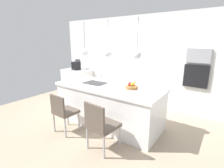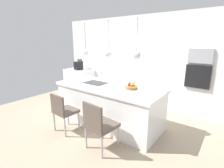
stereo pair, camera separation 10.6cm
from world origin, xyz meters
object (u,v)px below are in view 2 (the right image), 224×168
object	(u,v)px
chair_near	(63,110)
chair_middle	(99,124)
coffee_machine	(78,65)
oven	(198,77)
microwave	(201,56)
fruit_bowl	(131,86)

from	to	relation	value
chair_near	chair_middle	distance (m)	1.00
coffee_machine	oven	size ratio (longest dim) A/B	0.68
oven	chair_near	world-z (taller)	oven
coffee_machine	microwave	xyz separation A→B (m)	(3.93, 0.30, 0.53)
oven	chair_middle	world-z (taller)	oven
chair_near	chair_middle	bearing A→B (deg)	-0.65
microwave	chair_near	distance (m)	3.36
coffee_machine	oven	xyz separation A→B (m)	(3.93, 0.30, 0.03)
chair_middle	chair_near	bearing A→B (deg)	179.35
fruit_bowl	chair_middle	xyz separation A→B (m)	(-0.06, -0.96, -0.47)
microwave	chair_middle	xyz separation A→B (m)	(-1.04, -2.46, -1.04)
fruit_bowl	microwave	bearing A→B (deg)	56.86
oven	chair_near	xyz separation A→B (m)	(-2.04, -2.45, -0.56)
microwave	chair_middle	bearing A→B (deg)	-112.99
coffee_machine	microwave	bearing A→B (deg)	4.32
oven	coffee_machine	bearing A→B (deg)	-175.68
coffee_machine	chair_middle	world-z (taller)	coffee_machine
microwave	oven	xyz separation A→B (m)	(0.00, 0.00, -0.50)
chair_near	coffee_machine	bearing A→B (deg)	131.26
oven	chair_middle	bearing A→B (deg)	-112.99
coffee_machine	chair_middle	bearing A→B (deg)	-36.83
chair_near	microwave	bearing A→B (deg)	50.15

